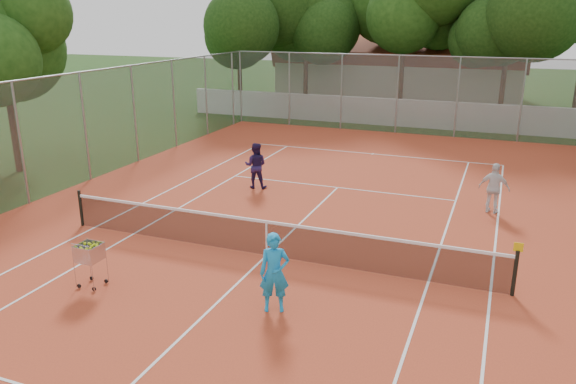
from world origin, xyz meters
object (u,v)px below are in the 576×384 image
(player_near, at_px, (274,273))
(player_far_right, at_px, (494,188))
(clubhouse, at_px, (402,69))
(player_far_left, at_px, (256,166))
(ball_hopper, at_px, (90,263))
(tennis_net, at_px, (267,238))

(player_near, height_order, player_far_right, player_near)
(clubhouse, xyz_separation_m, player_far_left, (-0.74, -23.66, -1.36))
(ball_hopper, bearing_deg, tennis_net, 46.66)
(tennis_net, relative_size, player_far_right, 7.46)
(player_near, xyz_separation_m, player_far_left, (-4.01, 7.85, -0.04))
(ball_hopper, bearing_deg, clubhouse, 89.94)
(clubhouse, distance_m, player_far_right, 24.52)
(clubhouse, height_order, ball_hopper, clubhouse)
(tennis_net, xyz_separation_m, player_near, (1.27, -2.51, 0.37))
(clubhouse, relative_size, player_near, 9.56)
(player_far_left, relative_size, ball_hopper, 1.46)
(player_far_left, xyz_separation_m, ball_hopper, (-0.30, -8.37, -0.26))
(player_near, xyz_separation_m, player_far_right, (4.01, 8.13, -0.06))
(player_near, relative_size, player_far_right, 1.08)
(clubhouse, bearing_deg, tennis_net, -86.05)
(player_far_left, height_order, player_far_right, player_far_left)
(clubhouse, height_order, player_near, clubhouse)
(player_far_left, relative_size, player_far_right, 1.03)
(player_far_right, bearing_deg, ball_hopper, 55.05)
(player_near, distance_m, player_far_right, 9.06)
(player_far_left, bearing_deg, player_near, 104.58)
(player_far_right, bearing_deg, player_far_left, 10.95)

